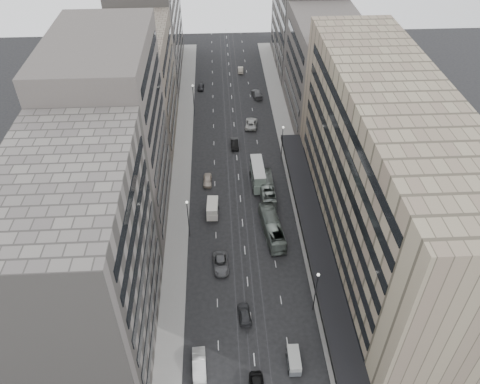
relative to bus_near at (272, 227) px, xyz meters
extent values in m
plane|color=black|center=(-5.12, -11.77, -1.61)|extent=(220.00, 220.00, 0.00)
cube|color=gray|center=(6.88, 25.73, -1.54)|extent=(4.00, 125.00, 0.15)
cube|color=gray|center=(-17.12, 25.73, -1.54)|extent=(4.00, 125.00, 0.15)
cube|color=gray|center=(16.38, -3.77, 13.39)|extent=(15.00, 60.00, 30.00)
cube|color=black|center=(6.88, -3.77, 2.39)|extent=(4.40, 60.00, 0.50)
cube|color=#544D48|center=(16.38, 40.23, 10.39)|extent=(15.00, 28.00, 24.00)
cube|color=slate|center=(16.38, 70.23, 12.39)|extent=(15.00, 32.00, 28.00)
cube|color=slate|center=(-26.62, -19.77, 13.39)|extent=(15.00, 28.00, 30.00)
cube|color=#544D48|center=(-26.62, 7.23, 15.39)|extent=(15.00, 26.00, 34.00)
cube|color=#6B6253|center=(-26.62, 34.23, 10.89)|extent=(15.00, 28.00, 25.00)
cube|color=slate|center=(-26.62, 67.23, 12.39)|extent=(15.00, 38.00, 28.00)
cylinder|color=#262628|center=(4.58, -16.77, 2.39)|extent=(0.16, 0.16, 8.00)
sphere|color=silver|center=(4.58, -16.77, 6.49)|extent=(0.44, 0.44, 0.44)
cylinder|color=#262628|center=(4.58, 23.23, 2.39)|extent=(0.16, 0.16, 8.00)
sphere|color=silver|center=(4.58, 23.23, 6.49)|extent=(0.44, 0.44, 0.44)
cylinder|color=#262628|center=(-14.82, 0.23, 2.39)|extent=(0.16, 0.16, 8.00)
sphere|color=silver|center=(-14.82, 0.23, 6.49)|extent=(0.44, 0.44, 0.44)
cylinder|color=#262628|center=(-14.82, 43.23, 2.39)|extent=(0.16, 0.16, 8.00)
sphere|color=silver|center=(-14.82, 43.23, 6.49)|extent=(0.44, 0.44, 0.44)
imported|color=slate|center=(0.00, 0.00, 0.00)|extent=(3.97, 11.82, 3.23)
imported|color=gray|center=(0.20, 10.95, -0.07)|extent=(2.66, 11.08, 3.08)
cube|color=gray|center=(-1.35, 14.73, -0.08)|extent=(2.52, 8.41, 2.13)
cube|color=gray|center=(-1.35, 14.73, 1.91)|extent=(2.47, 8.07, 1.86)
cube|color=silver|center=(-1.35, 14.73, 2.90)|extent=(2.52, 8.41, 0.11)
cylinder|color=black|center=(-2.44, 11.69, -1.15)|extent=(0.28, 0.93, 0.93)
cylinder|color=black|center=(-0.12, 11.75, -1.15)|extent=(0.28, 0.93, 0.93)
cylinder|color=black|center=(-2.58, 17.70, -1.15)|extent=(0.28, 0.93, 0.93)
cylinder|color=black|center=(-0.26, 17.76, -1.15)|extent=(0.28, 0.93, 0.93)
cube|color=#565A5E|center=(0.24, -25.84, -0.82)|extent=(1.69, 3.92, 1.02)
cube|color=#A4A5A0|center=(0.24, -25.84, 0.09)|extent=(1.65, 3.84, 0.80)
cylinder|color=black|center=(-0.59, -27.12, -1.32)|extent=(0.17, 0.58, 0.58)
cylinder|color=black|center=(1.04, -27.14, -1.32)|extent=(0.17, 0.58, 0.58)
cylinder|color=black|center=(-0.55, -24.54, -1.32)|extent=(0.17, 0.58, 0.58)
cylinder|color=black|center=(1.08, -24.57, -1.32)|extent=(0.17, 0.58, 0.58)
cube|color=silver|center=(-10.62, 5.82, -0.54)|extent=(2.27, 4.66, 1.41)
cube|color=silver|center=(-10.62, 5.82, 0.71)|extent=(2.23, 4.57, 1.11)
cylinder|color=black|center=(-11.72, 4.36, -1.25)|extent=(0.24, 0.74, 0.73)
cylinder|color=black|center=(-9.67, 4.26, -1.25)|extent=(0.24, 0.74, 0.73)
cylinder|color=black|center=(-11.58, 7.37, -1.25)|extent=(0.24, 0.74, 0.73)
cylinder|color=black|center=(-9.52, 7.27, -1.25)|extent=(0.24, 0.74, 0.73)
imported|color=silver|center=(-12.79, -25.59, -0.76)|extent=(2.04, 5.26, 1.71)
imported|color=#5D5D5F|center=(-9.38, -7.39, -0.86)|extent=(2.83, 5.59, 1.52)
imported|color=#2A2A2D|center=(-6.04, -17.53, -0.95)|extent=(2.19, 4.68, 1.32)
imported|color=beige|center=(-11.58, 15.49, -0.88)|extent=(1.86, 4.34, 1.46)
imported|color=black|center=(-5.38, 28.69, -0.84)|extent=(1.72, 4.74, 1.55)
imported|color=beige|center=(-0.98, 37.22, -0.80)|extent=(3.45, 6.18, 1.63)
imported|color=#57585A|center=(1.62, 52.15, -0.80)|extent=(2.95, 5.82, 1.62)
imported|color=#28282B|center=(-13.35, 57.36, -0.93)|extent=(1.90, 4.11, 1.36)
imported|color=#B3A794|center=(-1.88, 67.37, -0.90)|extent=(1.68, 4.38, 1.42)
imported|color=black|center=(6.86, -18.03, -0.51)|extent=(0.83, 0.79, 1.91)
camera|label=1|loc=(-9.07, -60.18, 58.30)|focal=35.00mm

